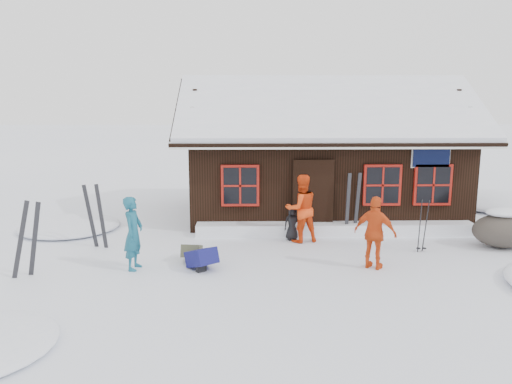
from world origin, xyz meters
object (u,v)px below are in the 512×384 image
skier_orange_right (375,233)px  ski_pair_left (27,240)px  backpack_blue (202,261)px  backpack_olive (192,254)px  skier_orange_left (301,208)px  boulder (504,229)px  skier_teal (133,233)px  skier_crouched (292,223)px  ski_poles (423,227)px

skier_orange_right → ski_pair_left: size_ratio=0.97×
backpack_blue → backpack_olive: backpack_blue is taller
skier_orange_left → boulder: 5.09m
skier_teal → skier_crouched: 4.30m
skier_teal → skier_crouched: (3.67, 2.20, -0.36)m
skier_orange_left → backpack_blue: bearing=24.2°
skier_orange_left → boulder: (5.04, -0.58, -0.43)m
skier_teal → skier_crouched: size_ratio=1.80×
skier_teal → ski_poles: size_ratio=1.22×
skier_teal → ski_pair_left: ski_pair_left is taller
skier_teal → backpack_blue: bearing=-82.8°
boulder → backpack_olive: 7.78m
skier_orange_left → ski_pair_left: bearing=5.6°
skier_orange_right → ski_pair_left: 7.38m
ski_pair_left → ski_poles: ski_pair_left is taller
ski_pair_left → backpack_blue: 3.65m
skier_crouched → ski_pair_left: ski_pair_left is taller
skier_orange_right → skier_crouched: 2.81m
skier_orange_left → ski_poles: size_ratio=1.33×
skier_orange_left → backpack_olive: bearing=12.3°
boulder → backpack_blue: (-7.44, -1.50, -0.28)m
boulder → ski_pair_left: (-11.02, -1.88, 0.34)m
ski_pair_left → backpack_blue: bearing=1.5°
skier_orange_right → boulder: size_ratio=1.05×
skier_crouched → backpack_olive: bearing=-155.7°
skier_orange_left → skier_crouched: size_ratio=1.97×
skier_orange_left → skier_orange_right: (1.38, -2.12, -0.08)m
ski_pair_left → backpack_olive: size_ratio=3.10×
skier_crouched → boulder: (5.25, -0.74, 0.00)m
backpack_blue → ski_pair_left: bearing=150.1°
boulder → backpack_olive: size_ratio=2.84×
skier_crouched → backpack_blue: 3.15m
backpack_olive → skier_teal: bearing=-149.3°
skier_teal → skier_orange_right: bearing=-81.9°
ski_poles → skier_orange_left: bearing=162.2°
skier_crouched → ski_poles: ski_poles is taller
skier_orange_right → ski_poles: 1.91m
ski_pair_left → skier_crouched: bearing=20.0°
skier_crouched → ski_poles: 3.26m
skier_crouched → backpack_blue: (-2.19, -2.25, -0.27)m
skier_orange_left → backpack_blue: skier_orange_left is taller
boulder → backpack_olive: boulder is taller
skier_orange_right → skier_crouched: size_ratio=1.80×
ski_pair_left → backpack_blue: (3.58, 0.37, -0.62)m
skier_crouched → ski_pair_left: size_ratio=0.54×
skier_teal → skier_orange_left: skier_orange_left is taller
ski_pair_left → skier_orange_right: bearing=-1.7°
ski_pair_left → ski_poles: (8.85, 1.54, -0.17)m
boulder → ski_pair_left: size_ratio=0.92×
skier_orange_left → boulder: skier_orange_left is taller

